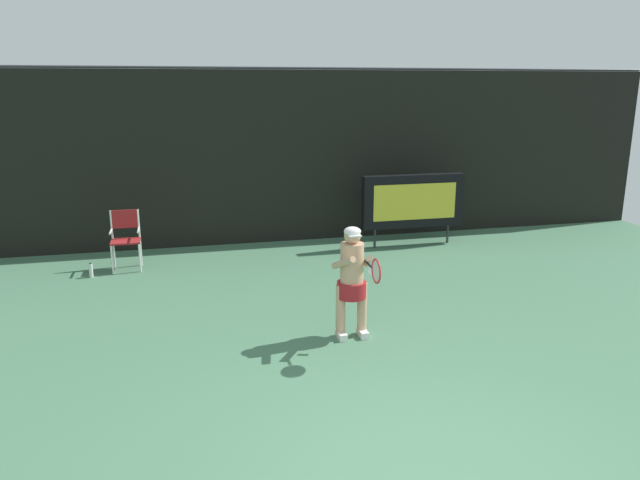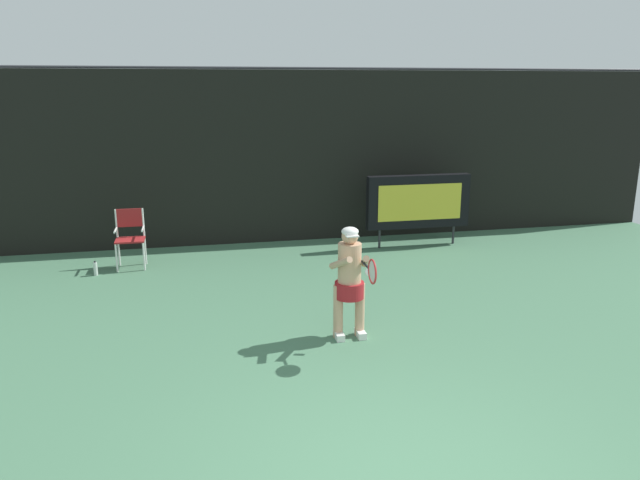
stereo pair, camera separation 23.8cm
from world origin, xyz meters
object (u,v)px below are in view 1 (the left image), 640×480
object	(u,v)px
umpire_chair	(126,236)
tennis_player	(352,277)
scoreboard	(413,201)
water_bottle	(91,271)
tennis_racket	(376,271)

from	to	relation	value
umpire_chair	tennis_player	xyz separation A→B (m)	(3.13, -3.96, 0.22)
scoreboard	water_bottle	size ratio (longest dim) A/B	8.30
umpire_chair	tennis_racket	bearing A→B (deg)	-54.93
tennis_player	tennis_racket	size ratio (longest dim) A/B	2.53
water_bottle	scoreboard	bearing A→B (deg)	6.44
umpire_chair	tennis_player	world-z (taller)	tennis_player
water_bottle	tennis_player	bearing A→B (deg)	-43.66
umpire_chair	water_bottle	xyz separation A→B (m)	(-0.60, -0.40, -0.50)
umpire_chair	tennis_player	bearing A→B (deg)	-51.65
tennis_player	tennis_racket	xyz separation A→B (m)	(0.10, -0.65, 0.28)
scoreboard	tennis_racket	xyz separation A→B (m)	(-2.52, -4.92, 0.17)
scoreboard	umpire_chair	size ratio (longest dim) A/B	2.04
scoreboard	tennis_player	size ratio (longest dim) A/B	1.45
scoreboard	tennis_racket	distance (m)	5.53
water_bottle	tennis_racket	world-z (taller)	tennis_racket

